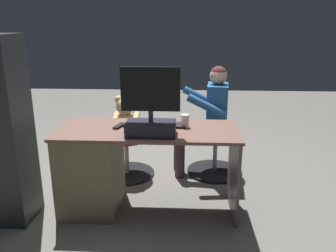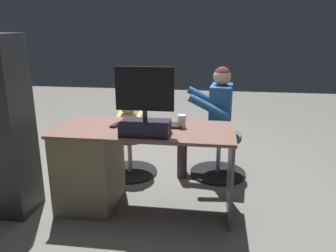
{
  "view_description": "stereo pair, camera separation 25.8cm",
  "coord_description": "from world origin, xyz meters",
  "views": [
    {
      "loc": [
        -0.3,
        2.94,
        1.54
      ],
      "look_at": [
        -0.14,
        -0.05,
        0.63
      ],
      "focal_mm": 36.76,
      "sensor_mm": 36.0,
      "label": 1
    },
    {
      "loc": [
        -0.55,
        2.91,
        1.54
      ],
      "look_at": [
        -0.14,
        -0.05,
        0.63
      ],
      "focal_mm": 36.76,
      "sensor_mm": 36.0,
      "label": 2
    }
  ],
  "objects": [
    {
      "name": "ground_plane",
      "position": [
        0.0,
        0.0,
        0.0
      ],
      "size": [
        10.0,
        10.0,
        0.0
      ],
      "primitive_type": "plane",
      "color": "#65635D"
    },
    {
      "name": "desk",
      "position": [
        0.38,
        0.32,
        0.38
      ],
      "size": [
        1.45,
        0.61,
        0.71
      ],
      "color": "brown",
      "rests_on": "ground_plane"
    },
    {
      "name": "monitor",
      "position": [
        -0.04,
        0.47,
        0.86
      ],
      "size": [
        0.44,
        0.21,
        0.51
      ],
      "color": "black",
      "rests_on": "desk"
    },
    {
      "name": "keyboard",
      "position": [
        -0.09,
        0.24,
        0.72
      ],
      "size": [
        0.42,
        0.14,
        0.02
      ],
      "primitive_type": "cube",
      "color": "black",
      "rests_on": "desk"
    },
    {
      "name": "computer_mouse",
      "position": [
        0.18,
        0.26,
        0.73
      ],
      "size": [
        0.06,
        0.1,
        0.04
      ],
      "primitive_type": "ellipsoid",
      "color": "#2F2F20",
      "rests_on": "desk"
    },
    {
      "name": "cup",
      "position": [
        -0.3,
        0.26,
        0.76
      ],
      "size": [
        0.07,
        0.07,
        0.11
      ],
      "primitive_type": "cylinder",
      "color": "white",
      "rests_on": "desk"
    },
    {
      "name": "tv_remote",
      "position": [
        0.24,
        0.28,
        0.72
      ],
      "size": [
        0.08,
        0.16,
        0.02
      ],
      "primitive_type": "cube",
      "rotation": [
        0.0,
        0.0,
        -0.29
      ],
      "color": "black",
      "rests_on": "desk"
    },
    {
      "name": "notebook_binder",
      "position": [
        -0.08,
        0.37,
        0.72
      ],
      "size": [
        0.26,
        0.33,
        0.02
      ],
      "primitive_type": "cube",
      "rotation": [
        0.0,
        0.0,
        -0.13
      ],
      "color": "beige",
      "rests_on": "desk"
    },
    {
      "name": "office_chair_teddy",
      "position": [
        0.3,
        -0.34,
        0.25
      ],
      "size": [
        0.56,
        0.56,
        0.45
      ],
      "color": "black",
      "rests_on": "ground_plane"
    },
    {
      "name": "teddy_bear",
      "position": [
        0.3,
        -0.35,
        0.63
      ],
      "size": [
        0.27,
        0.27,
        0.39
      ],
      "color": "#DCBB7A",
      "rests_on": "office_chair_teddy"
    },
    {
      "name": "visitor_chair",
      "position": [
        -0.62,
        -0.44,
        0.25
      ],
      "size": [
        0.58,
        0.58,
        0.45
      ],
      "color": "black",
      "rests_on": "ground_plane"
    },
    {
      "name": "person",
      "position": [
        -0.53,
        -0.43,
        0.65
      ],
      "size": [
        0.55,
        0.51,
        1.12
      ],
      "color": "#28598F",
      "rests_on": "ground_plane"
    }
  ]
}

